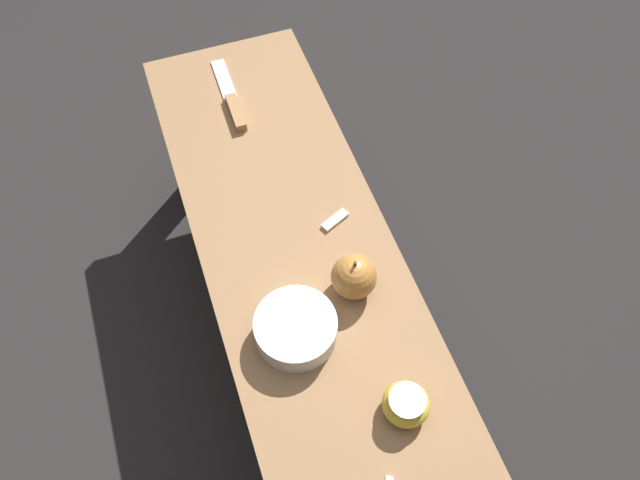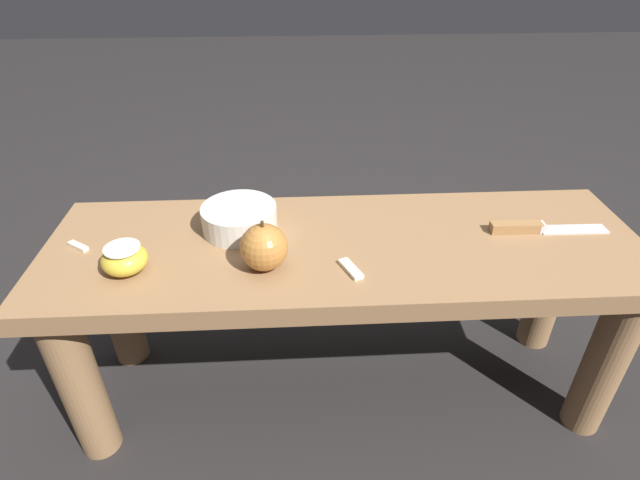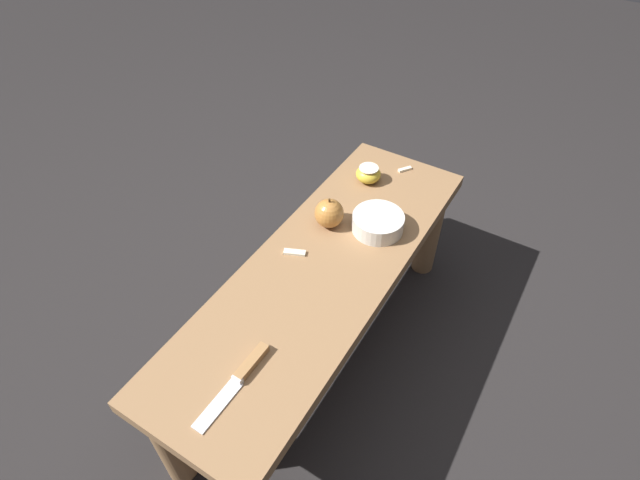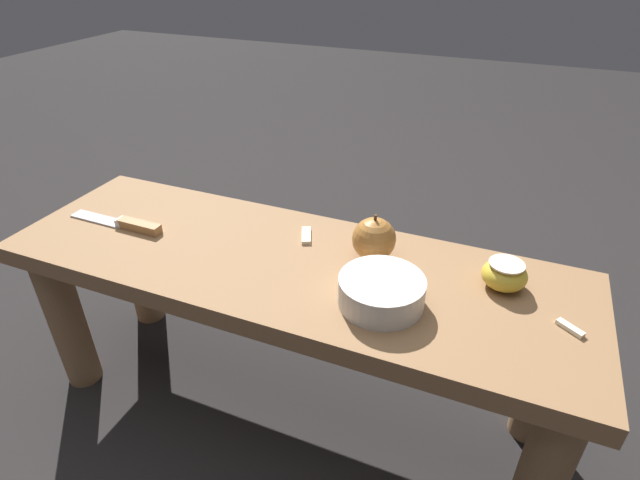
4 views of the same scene
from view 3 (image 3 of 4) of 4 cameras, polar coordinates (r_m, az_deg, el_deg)
The scene contains 8 objects.
ground_plane at distance 1.68m, azimuth 0.28°, elevation -12.54°, with size 8.00×8.00×0.00m, color black.
wooden_bench at distance 1.42m, azimuth 0.32°, elevation -5.50°, with size 1.16×0.38×0.41m.
knife at distance 1.16m, azimuth -8.80°, elevation -14.81°, with size 0.24×0.03×0.02m.
apple_whole at distance 1.44m, azimuth 1.06°, elevation 3.08°, with size 0.09×0.09×0.10m.
apple_cut at distance 1.62m, azimuth 5.55°, elevation 7.53°, with size 0.08×0.08×0.05m.
apple_slice_near_knife at distance 1.39m, azimuth -2.88°, elevation -1.37°, with size 0.04×0.06×0.01m.
apple_slice_center at distance 1.70m, azimuth 9.68°, elevation 7.97°, with size 0.05×0.04×0.01m.
bowl at distance 1.45m, azimuth 6.63°, elevation 1.98°, with size 0.15×0.15×0.05m.
Camera 3 is at (-0.78, -0.47, 1.41)m, focal length 28.00 mm.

